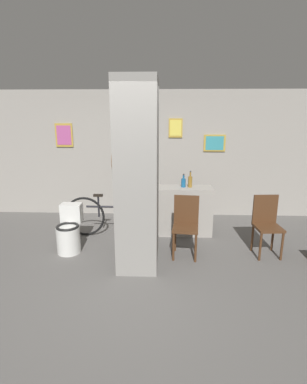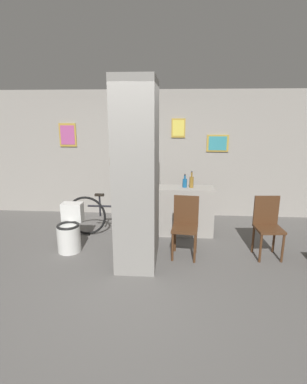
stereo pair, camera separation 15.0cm
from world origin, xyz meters
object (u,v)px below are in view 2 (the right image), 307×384
object	(u,v)px
bicycle	(115,216)
toilet	(70,231)
chair_near_pillar	(185,224)
bottle_tall	(191,182)
chair_by_doorway	(268,224)

from	to	relation	value
bicycle	toilet	bearing A→B (deg)	-134.12
chair_near_pillar	bottle_tall	world-z (taller)	bottle_tall
chair_near_pillar	bicycle	size ratio (longest dim) A/B	0.53
toilet	bicycle	distance (m)	0.87
chair_near_pillar	chair_by_doorway	bearing A→B (deg)	9.83
bicycle	bottle_tall	size ratio (longest dim) A/B	5.88
chair_by_doorway	bottle_tall	bearing A→B (deg)	139.87
chair_near_pillar	bicycle	world-z (taller)	chair_near_pillar
toilet	chair_by_doorway	xyz separation A→B (m)	(3.08, 0.03, 0.20)
chair_by_doorway	bicycle	bearing A→B (deg)	161.81
bottle_tall	bicycle	bearing A→B (deg)	-171.30
toilet	bottle_tall	bearing A→B (deg)	23.00
chair_by_doorway	chair_near_pillar	bearing A→B (deg)	178.97
chair_near_pillar	chair_by_doorway	xyz separation A→B (m)	(1.25, 0.08, 0.00)
bicycle	chair_by_doorway	bearing A→B (deg)	-13.48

